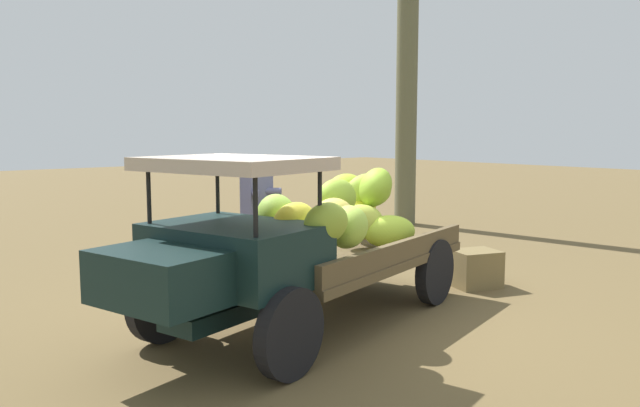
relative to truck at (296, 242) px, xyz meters
The scene contains 4 objects.
ground_plane 1.08m from the truck, 154.76° to the right, with size 60.00×60.00×0.00m, color brown.
truck is the anchor object (origin of this frame).
farmer 2.27m from the truck, 114.11° to the right, with size 0.52×0.47×1.73m.
wooden_crate 2.98m from the truck, behind, with size 0.59×0.48×0.49m, color olive.
Camera 1 is at (4.41, 5.25, 2.07)m, focal length 34.83 mm.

